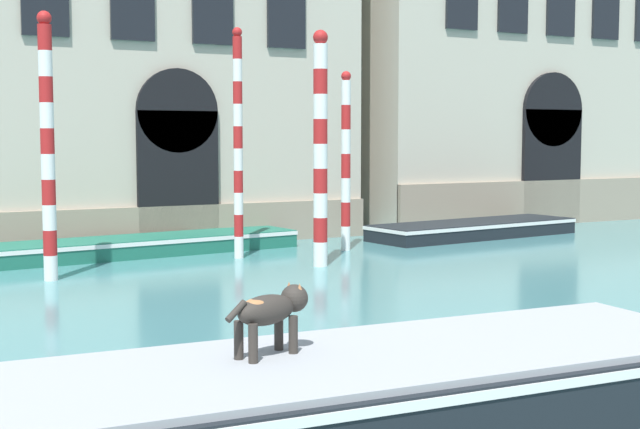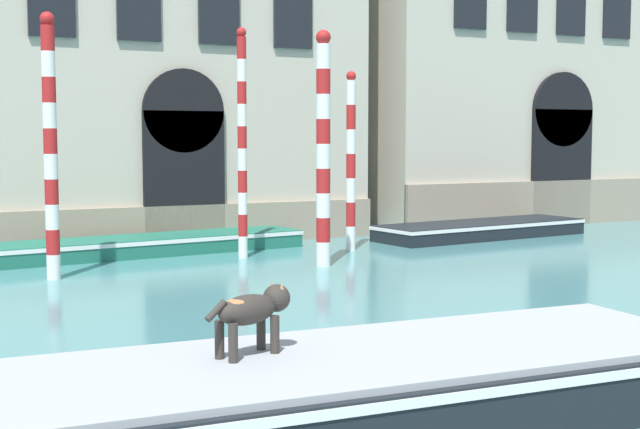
{
  "view_description": "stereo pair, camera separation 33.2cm",
  "coord_description": "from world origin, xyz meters",
  "px_view_note": "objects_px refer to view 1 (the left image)",
  "views": [
    {
      "loc": [
        -3.69,
        0.95,
        2.48
      ],
      "look_at": [
        3.04,
        13.76,
        1.2
      ],
      "focal_mm": 50.0,
      "sensor_mm": 36.0,
      "label": 1
    },
    {
      "loc": [
        -3.4,
        0.8,
        2.48
      ],
      "look_at": [
        3.04,
        13.76,
        1.2
      ],
      "focal_mm": 50.0,
      "sensor_mm": 36.0,
      "label": 2
    }
  ],
  "objects_px": {
    "dog_on_deck": "(272,310)",
    "mooring_pole_0": "(320,148)",
    "mooring_pole_1": "(346,161)",
    "boat_moored_near_palazzo": "(145,245)",
    "boat_moored_far": "(474,229)",
    "mooring_pole_3": "(238,143)",
    "mooring_pole_2": "(48,146)",
    "boat_foreground": "(348,388)"
  },
  "relations": [
    {
      "from": "boat_moored_far",
      "to": "mooring_pole_0",
      "type": "distance_m",
      "value": 6.52
    },
    {
      "from": "mooring_pole_1",
      "to": "mooring_pole_2",
      "type": "xyz_separation_m",
      "value": [
        -6.49,
        -1.19,
        0.36
      ]
    },
    {
      "from": "boat_moored_near_palazzo",
      "to": "boat_moored_far",
      "type": "xyz_separation_m",
      "value": [
        8.09,
        -0.61,
        0.0
      ]
    },
    {
      "from": "dog_on_deck",
      "to": "mooring_pole_0",
      "type": "distance_m",
      "value": 9.44
    },
    {
      "from": "mooring_pole_2",
      "to": "mooring_pole_3",
      "type": "bearing_deg",
      "value": 15.45
    },
    {
      "from": "mooring_pole_2",
      "to": "dog_on_deck",
      "type": "bearing_deg",
      "value": -88.89
    },
    {
      "from": "boat_moored_near_palazzo",
      "to": "boat_moored_far",
      "type": "distance_m",
      "value": 8.11
    },
    {
      "from": "boat_moored_far",
      "to": "mooring_pole_3",
      "type": "bearing_deg",
      "value": -179.09
    },
    {
      "from": "boat_foreground",
      "to": "mooring_pole_3",
      "type": "height_order",
      "value": "mooring_pole_3"
    },
    {
      "from": "mooring_pole_0",
      "to": "boat_foreground",
      "type": "bearing_deg",
      "value": -116.28
    },
    {
      "from": "dog_on_deck",
      "to": "mooring_pole_0",
      "type": "bearing_deg",
      "value": 41.47
    },
    {
      "from": "mooring_pole_0",
      "to": "mooring_pole_2",
      "type": "distance_m",
      "value": 4.94
    },
    {
      "from": "boat_foreground",
      "to": "boat_moored_far",
      "type": "distance_m",
      "value": 14.72
    },
    {
      "from": "boat_moored_near_palazzo",
      "to": "mooring_pole_1",
      "type": "height_order",
      "value": "mooring_pole_1"
    },
    {
      "from": "boat_moored_far",
      "to": "boat_foreground",
      "type": "bearing_deg",
      "value": -137.95
    },
    {
      "from": "boat_foreground",
      "to": "mooring_pole_2",
      "type": "relative_size",
      "value": 1.67
    },
    {
      "from": "boat_moored_near_palazzo",
      "to": "mooring_pole_0",
      "type": "xyz_separation_m",
      "value": [
        2.47,
        -3.2,
        2.05
      ]
    },
    {
      "from": "mooring_pole_0",
      "to": "mooring_pole_3",
      "type": "distance_m",
      "value": 2.0
    },
    {
      "from": "mooring_pole_0",
      "to": "mooring_pole_3",
      "type": "xyz_separation_m",
      "value": [
        -0.95,
        1.76,
        0.08
      ]
    },
    {
      "from": "mooring_pole_3",
      "to": "mooring_pole_0",
      "type": "bearing_deg",
      "value": -61.61
    },
    {
      "from": "mooring_pole_1",
      "to": "mooring_pole_2",
      "type": "relative_size",
      "value": 0.84
    },
    {
      "from": "mooring_pole_3",
      "to": "mooring_pole_1",
      "type": "bearing_deg",
      "value": 2.17
    },
    {
      "from": "boat_moored_near_palazzo",
      "to": "mooring_pole_3",
      "type": "distance_m",
      "value": 2.99
    },
    {
      "from": "boat_moored_near_palazzo",
      "to": "dog_on_deck",
      "type": "bearing_deg",
      "value": -107.71
    },
    {
      "from": "mooring_pole_0",
      "to": "dog_on_deck",
      "type": "bearing_deg",
      "value": -120.29
    },
    {
      "from": "mooring_pole_0",
      "to": "boat_moored_near_palazzo",
      "type": "bearing_deg",
      "value": 127.65
    },
    {
      "from": "mooring_pole_0",
      "to": "mooring_pole_3",
      "type": "relative_size",
      "value": 0.96
    },
    {
      "from": "mooring_pole_1",
      "to": "dog_on_deck",
      "type": "bearing_deg",
      "value": -122.44
    },
    {
      "from": "mooring_pole_1",
      "to": "mooring_pole_2",
      "type": "height_order",
      "value": "mooring_pole_2"
    },
    {
      "from": "boat_foreground",
      "to": "boat_moored_near_palazzo",
      "type": "xyz_separation_m",
      "value": [
        1.69,
        11.62,
        -0.12
      ]
    },
    {
      "from": "boat_moored_near_palazzo",
      "to": "mooring_pole_2",
      "type": "relative_size",
      "value": 1.49
    },
    {
      "from": "boat_moored_near_palazzo",
      "to": "mooring_pole_1",
      "type": "bearing_deg",
      "value": -24.8
    },
    {
      "from": "mooring_pole_0",
      "to": "boat_moored_far",
      "type": "bearing_deg",
      "value": 24.76
    },
    {
      "from": "dog_on_deck",
      "to": "mooring_pole_3",
      "type": "relative_size",
      "value": 0.19
    },
    {
      "from": "mooring_pole_0",
      "to": "mooring_pole_1",
      "type": "distance_m",
      "value": 2.46
    },
    {
      "from": "boat_moored_far",
      "to": "mooring_pole_3",
      "type": "height_order",
      "value": "mooring_pole_3"
    },
    {
      "from": "boat_foreground",
      "to": "mooring_pole_3",
      "type": "distance_m",
      "value": 10.85
    },
    {
      "from": "boat_foreground",
      "to": "mooring_pole_2",
      "type": "xyz_separation_m",
      "value": [
        -0.73,
        9.08,
        1.98
      ]
    },
    {
      "from": "dog_on_deck",
      "to": "boat_foreground",
      "type": "bearing_deg",
      "value": -48.76
    },
    {
      "from": "dog_on_deck",
      "to": "mooring_pole_1",
      "type": "xyz_separation_m",
      "value": [
        6.32,
        9.94,
        0.95
      ]
    },
    {
      "from": "boat_moored_far",
      "to": "mooring_pole_2",
      "type": "distance_m",
      "value": 10.89
    },
    {
      "from": "dog_on_deck",
      "to": "mooring_pole_2",
      "type": "xyz_separation_m",
      "value": [
        -0.17,
        8.75,
        1.31
      ]
    }
  ]
}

